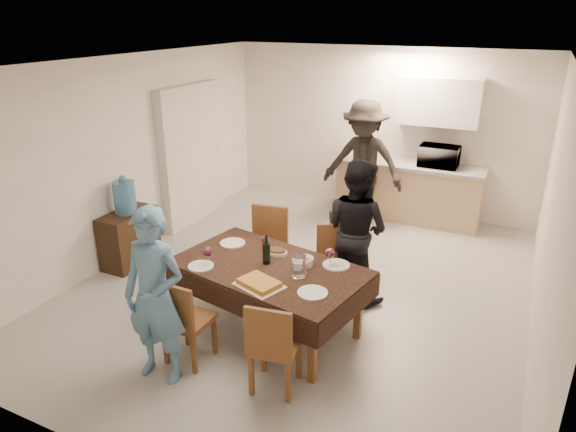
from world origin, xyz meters
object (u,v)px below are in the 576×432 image
savoury_tart (259,283)px  person_far (356,230)px  person_near (155,297)px  person_kitchen (363,163)px  dining_table (269,269)px  microwave (439,156)px  console (130,238)px  water_pitcher (299,266)px  water_jug (125,197)px  wine_bottle (266,249)px

savoury_tart → person_far: size_ratio=0.26×
person_near → person_kitchen: size_ratio=0.85×
dining_table → microwave: 3.84m
dining_table → person_near: (-0.55, -1.05, 0.11)m
console → water_pitcher: (2.69, -0.62, 0.49)m
console → person_far: size_ratio=0.47×
microwave → person_kitchen: person_kitchen is taller
water_jug → person_far: (2.89, 0.48, -0.10)m
savoury_tart → person_near: person_near is taller
dining_table → water_jug: 2.42m
person_far → person_kitchen: (-0.63, 2.20, 0.13)m
dining_table → console: bearing=176.9°
water_jug → water_pitcher: 2.76m
savoury_tart → person_kitchen: person_kitchen is taller
savoury_tart → dining_table: bearing=104.7°
person_near → savoury_tart: bearing=40.9°
water_jug → person_kitchen: size_ratio=0.22×
console → person_near: person_near is taller
water_pitcher → person_far: (0.20, 1.10, -0.02)m
console → dining_table: bearing=-13.8°
wine_bottle → water_pitcher: bearing=-14.0°
dining_table → console: size_ratio=2.68×
person_near → person_far: bearing=57.3°
person_far → dining_table: bearing=81.2°
dining_table → savoury_tart: (0.10, -0.38, 0.06)m
savoury_tart → person_far: bearing=72.5°
savoury_tart → person_far: 1.50m
console → wine_bottle: (2.29, -0.52, 0.54)m
microwave → person_near: 4.99m
person_far → person_kitchen: 2.29m
savoury_tart → person_kitchen: (-0.18, 3.63, 0.19)m
dining_table → console: dining_table is taller
console → water_pitcher: 2.80m
water_pitcher → person_far: size_ratio=0.13×
console → person_near: bearing=-42.2°
water_jug → wine_bottle: (2.29, -0.52, -0.02)m
microwave → person_kitchen: 1.13m
microwave → person_near: bearing=72.4°
microwave → person_far: size_ratio=0.35×
person_far → savoury_tart: bearing=91.4°
water_pitcher → dining_table: bearing=171.9°
wine_bottle → person_far: size_ratio=0.19×
dining_table → person_kitchen: (-0.08, 3.25, 0.25)m
dining_table → savoury_tart: size_ratio=4.85×
dining_table → savoury_tart: savoury_tart is taller
water_jug → water_pitcher: size_ratio=1.96×
water_pitcher → microwave: 3.80m
water_jug → person_near: (1.79, -1.62, -0.11)m
person_far → person_near: bearing=81.2°
console → savoury_tart: size_ratio=1.81×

